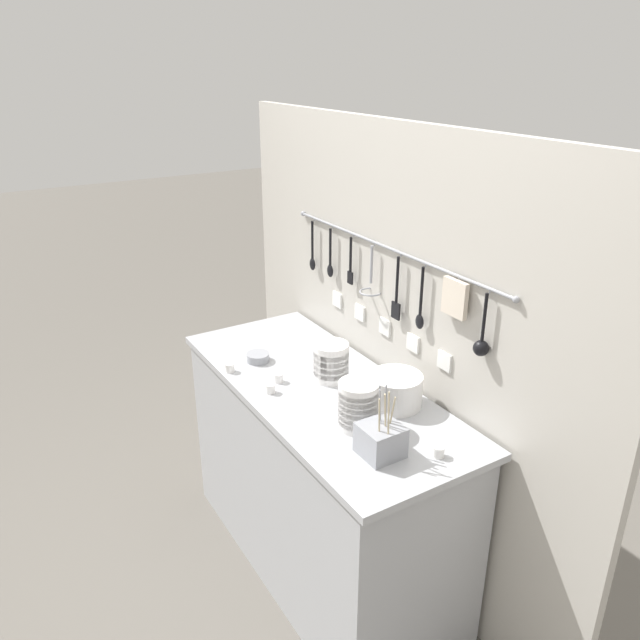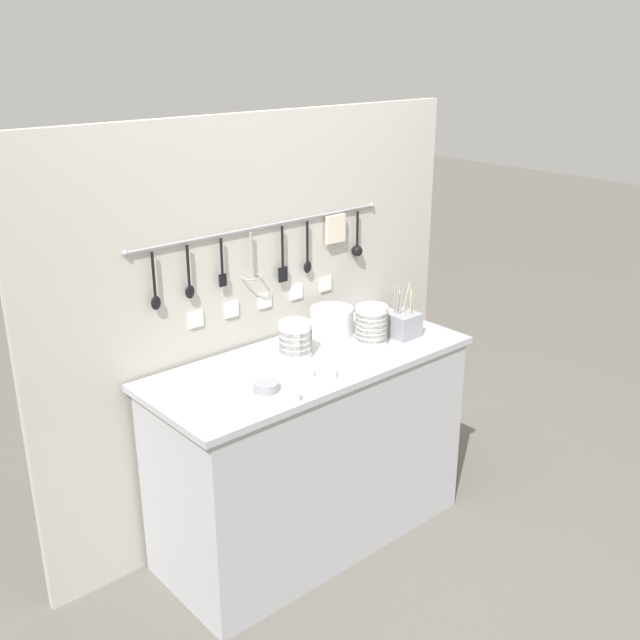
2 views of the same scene
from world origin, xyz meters
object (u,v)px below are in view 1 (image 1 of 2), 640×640
(steel_mixing_bowl, at_px, (258,357))
(cup_back_left, at_px, (278,378))
(bowl_stack_tall_left, at_px, (331,362))
(cutlery_caddy, at_px, (381,440))
(cup_beside_plates, at_px, (270,388))
(bowl_stack_wide_centre, at_px, (358,405))
(cup_front_left, at_px, (439,452))
(plate_stack, at_px, (396,390))
(cup_by_caddy, at_px, (230,368))

(steel_mixing_bowl, distance_m, cup_back_left, 0.22)
(bowl_stack_tall_left, relative_size, cutlery_caddy, 0.62)
(cutlery_caddy, relative_size, cup_beside_plates, 6.50)
(bowl_stack_tall_left, xyz_separation_m, cutlery_caddy, (0.54, -0.14, -0.02))
(bowl_stack_wide_centre, relative_size, cup_back_left, 4.57)
(cup_beside_plates, bearing_deg, steel_mixing_bowl, 163.65)
(bowl_stack_tall_left, distance_m, cup_front_left, 0.66)
(plate_stack, height_order, cup_by_caddy, plate_stack)
(cup_back_left, bearing_deg, plate_stack, 37.22)
(bowl_stack_tall_left, distance_m, cup_back_left, 0.23)
(steel_mixing_bowl, height_order, cutlery_caddy, cutlery_caddy)
(cup_back_left, distance_m, cup_by_caddy, 0.23)
(cup_front_left, bearing_deg, plate_stack, 166.55)
(bowl_stack_tall_left, height_order, plate_stack, bowl_stack_tall_left)
(cutlery_caddy, xyz_separation_m, cup_front_left, (0.11, 0.16, -0.04))
(bowl_stack_wide_centre, relative_size, cutlery_caddy, 0.70)
(cup_back_left, bearing_deg, cup_front_left, 16.32)
(bowl_stack_tall_left, bearing_deg, cup_front_left, 1.52)
(cup_by_caddy, bearing_deg, plate_stack, 36.80)
(steel_mixing_bowl, relative_size, cup_back_left, 2.56)
(steel_mixing_bowl, height_order, cup_beside_plates, cup_beside_plates)
(cup_beside_plates, bearing_deg, bowl_stack_wide_centre, 22.35)
(bowl_stack_wide_centre, height_order, steel_mixing_bowl, bowl_stack_wide_centre)
(cup_by_caddy, relative_size, cup_beside_plates, 1.00)
(bowl_stack_tall_left, relative_size, steel_mixing_bowl, 1.59)
(cup_back_left, relative_size, cup_front_left, 1.00)
(cutlery_caddy, xyz_separation_m, cup_by_caddy, (-0.82, -0.19, -0.04))
(cup_front_left, bearing_deg, bowl_stack_wide_centre, -156.35)
(cutlery_caddy, distance_m, cup_back_left, 0.63)
(cup_front_left, distance_m, cup_beside_plates, 0.74)
(plate_stack, height_order, steel_mixing_bowl, plate_stack)
(cutlery_caddy, height_order, cup_front_left, cutlery_caddy)
(bowl_stack_wide_centre, height_order, cup_beside_plates, bowl_stack_wide_centre)
(plate_stack, relative_size, steel_mixing_bowl, 2.02)
(steel_mixing_bowl, xyz_separation_m, cup_front_left, (0.96, 0.21, 0.00))
(cup_beside_plates, bearing_deg, plate_stack, 48.05)
(bowl_stack_wide_centre, bearing_deg, steel_mixing_bowl, -173.41)
(bowl_stack_wide_centre, bearing_deg, cup_by_caddy, -160.55)
(cup_back_left, bearing_deg, cutlery_caddy, 5.27)
(cutlery_caddy, bearing_deg, steel_mixing_bowl, -176.89)
(steel_mixing_bowl, bearing_deg, cutlery_caddy, 3.11)
(steel_mixing_bowl, bearing_deg, cup_front_left, 12.08)
(plate_stack, distance_m, cup_front_left, 0.36)
(steel_mixing_bowl, bearing_deg, cup_by_caddy, -78.90)
(cup_by_caddy, height_order, cup_beside_plates, same)
(plate_stack, bearing_deg, bowl_stack_wide_centre, -75.72)
(bowl_stack_tall_left, distance_m, cup_beside_plates, 0.28)
(plate_stack, xyz_separation_m, cup_by_caddy, (-0.59, -0.44, -0.04))
(cup_back_left, height_order, cup_beside_plates, same)
(plate_stack, distance_m, cup_by_caddy, 0.73)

